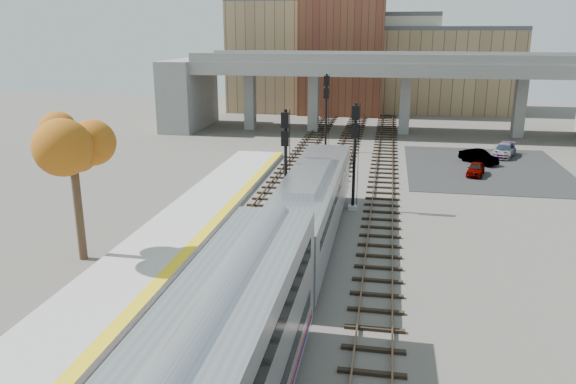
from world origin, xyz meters
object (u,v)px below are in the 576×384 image
(signal_mast_mid, at_px, (354,157))
(locomotive, at_px, (311,205))
(signal_mast_near, at_px, (285,167))
(signal_mast_far, at_px, (326,112))
(tree, at_px, (71,145))
(car_a, at_px, (476,169))
(car_b, at_px, (479,157))
(car_c, at_px, (504,150))

(signal_mast_mid, bearing_deg, locomotive, -106.70)
(locomotive, height_order, signal_mast_mid, signal_mast_mid)
(signal_mast_near, bearing_deg, signal_mast_far, 90.00)
(locomotive, distance_m, signal_mast_mid, 7.11)
(signal_mast_far, height_order, tree, tree)
(signal_mast_far, height_order, car_a, signal_mast_far)
(car_a, bearing_deg, tree, -122.18)
(car_b, bearing_deg, car_a, -138.23)
(signal_mast_mid, xyz_separation_m, car_a, (9.71, 11.40, -3.12))
(car_c, bearing_deg, signal_mast_near, -106.76)
(car_a, bearing_deg, car_c, 79.09)
(signal_mast_far, height_order, car_b, signal_mast_far)
(locomotive, relative_size, car_c, 4.31)
(locomotive, bearing_deg, signal_mast_far, 94.63)
(signal_mast_near, distance_m, signal_mast_far, 22.70)
(locomotive, distance_m, car_c, 30.46)
(locomotive, height_order, tree, tree)
(tree, bearing_deg, signal_mast_mid, 39.30)
(signal_mast_mid, distance_m, signal_mast_far, 19.70)
(car_a, bearing_deg, locomotive, -109.12)
(signal_mast_mid, bearing_deg, signal_mast_near, -140.09)
(tree, xyz_separation_m, car_a, (23.54, 22.72, -5.71))
(signal_mast_far, bearing_deg, car_a, -29.67)
(signal_mast_near, xyz_separation_m, signal_mast_mid, (4.10, 3.43, 0.04))
(locomotive, xyz_separation_m, signal_mast_mid, (2.00, 6.67, 1.44))
(signal_mast_near, height_order, car_c, signal_mast_near)
(signal_mast_far, xyz_separation_m, car_c, (17.56, 0.26, -3.34))
(locomotive, height_order, car_a, locomotive)
(signal_mast_near, bearing_deg, tree, -140.96)
(signal_mast_far, relative_size, car_a, 2.41)
(signal_mast_far, bearing_deg, signal_mast_mid, -77.99)
(signal_mast_mid, distance_m, car_c, 23.91)
(signal_mast_near, xyz_separation_m, tree, (-9.73, -7.89, 2.63))
(signal_mast_mid, xyz_separation_m, signal_mast_far, (-4.10, 19.27, 0.31))
(signal_mast_mid, relative_size, car_b, 1.90)
(locomotive, bearing_deg, car_b, 61.09)
(signal_mast_mid, bearing_deg, car_a, 49.58)
(car_c, bearing_deg, locomotive, -99.90)
(locomotive, distance_m, car_b, 26.08)
(signal_mast_near, height_order, signal_mast_far, signal_mast_far)
(car_c, bearing_deg, signal_mast_mid, -103.92)
(signal_mast_mid, xyz_separation_m, tree, (-13.83, -11.32, 2.59))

